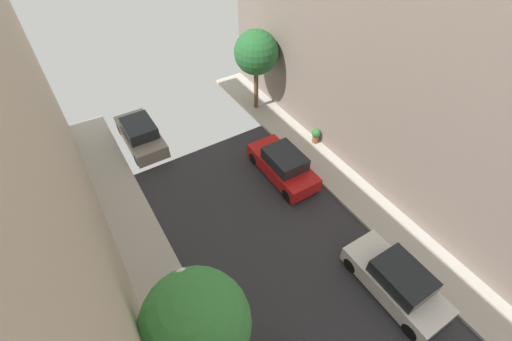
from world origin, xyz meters
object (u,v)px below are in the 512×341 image
object	(u,v)px
parked_car_left_4	(141,134)
street_tree_1	(256,53)
parked_car_right_3	(283,165)
parked_car_right_2	(397,281)
street_tree_2	(196,324)
lamp_post	(191,303)
potted_plant_2	(316,135)

from	to	relation	value
parked_car_left_4	street_tree_1	world-z (taller)	street_tree_1
parked_car_left_4	parked_car_right_3	world-z (taller)	same
parked_car_right_2	street_tree_2	distance (m)	8.34
street_tree_2	lamp_post	distance (m)	1.11
lamp_post	street_tree_1	bearing A→B (deg)	50.82
parked_car_left_4	parked_car_right_3	xyz separation A→B (m)	(5.40, -6.30, 0.00)
parked_car_left_4	potted_plant_2	distance (m)	9.91
parked_car_left_4	street_tree_2	size ratio (longest dim) A/B	0.76
street_tree_2	lamp_post	xyz separation A→B (m)	(0.17, 0.88, -0.65)
parked_car_right_3	potted_plant_2	bearing A→B (deg)	19.47
parked_car_right_3	parked_car_right_2	bearing A→B (deg)	-90.00
street_tree_1	parked_car_right_3	bearing A→B (deg)	-108.95
street_tree_1	potted_plant_2	size ratio (longest dim) A/B	5.55
lamp_post	parked_car_left_4	bearing A→B (deg)	80.91
parked_car_right_3	lamp_post	size ratio (longest dim) A/B	0.81
parked_car_right_2	street_tree_2	world-z (taller)	street_tree_2
parked_car_left_4	street_tree_1	size ratio (longest dim) A/B	0.84
parked_car_right_3	street_tree_2	bearing A→B (deg)	-139.16
street_tree_1	street_tree_2	world-z (taller)	street_tree_2
lamp_post	potted_plant_2	bearing A→B (deg)	32.77
street_tree_2	potted_plant_2	bearing A→B (deg)	35.65
street_tree_2	potted_plant_2	xyz separation A→B (m)	(10.49, 7.52, -3.59)
street_tree_1	street_tree_2	distance (m)	15.53
parked_car_right_2	parked_car_left_4	bearing A→B (deg)	111.27
parked_car_left_4	lamp_post	world-z (taller)	lamp_post
parked_car_right_3	potted_plant_2	size ratio (longest dim) A/B	4.66
street_tree_1	street_tree_2	bearing A→B (deg)	-127.61
parked_car_right_2	street_tree_1	world-z (taller)	street_tree_1
parked_car_right_2	parked_car_right_3	size ratio (longest dim) A/B	1.00
parked_car_right_2	street_tree_2	size ratio (longest dim) A/B	0.76
street_tree_1	lamp_post	bearing A→B (deg)	-129.18
parked_car_left_4	potted_plant_2	xyz separation A→B (m)	(8.42, -5.23, -0.05)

